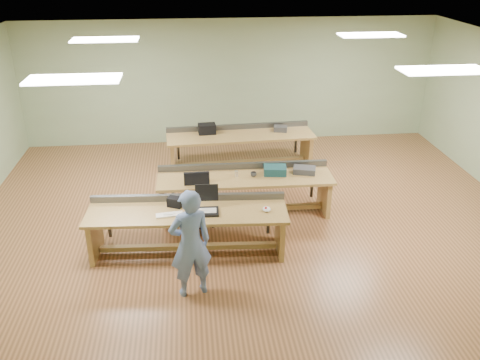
# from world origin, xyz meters

# --- Properties ---
(floor) EXTENTS (10.00, 10.00, 0.00)m
(floor) POSITION_xyz_m (0.00, 0.00, 0.00)
(floor) COLOR #976139
(floor) RESTS_ON ground
(ceiling) EXTENTS (10.00, 10.00, 0.00)m
(ceiling) POSITION_xyz_m (0.00, 0.00, 3.00)
(ceiling) COLOR silver
(ceiling) RESTS_ON wall_back
(wall_back) EXTENTS (10.00, 0.04, 3.00)m
(wall_back) POSITION_xyz_m (0.00, 4.00, 1.50)
(wall_back) COLOR #97B085
(wall_back) RESTS_ON floor
(wall_front) EXTENTS (10.00, 0.04, 3.00)m
(wall_front) POSITION_xyz_m (0.00, -4.00, 1.50)
(wall_front) COLOR #97B085
(wall_front) RESTS_ON floor
(fluor_panels) EXTENTS (6.20, 3.50, 0.03)m
(fluor_panels) POSITION_xyz_m (0.00, 0.00, 2.97)
(fluor_panels) COLOR white
(fluor_panels) RESTS_ON ceiling
(workbench_front) EXTENTS (3.20, 1.03, 0.86)m
(workbench_front) POSITION_xyz_m (-1.13, -1.09, 0.56)
(workbench_front) COLOR tan
(workbench_front) RESTS_ON floor
(workbench_mid) EXTENTS (3.17, 0.88, 0.86)m
(workbench_mid) POSITION_xyz_m (-0.07, 0.11, 0.56)
(workbench_mid) COLOR tan
(workbench_mid) RESTS_ON floor
(workbench_back) EXTENTS (3.27, 1.03, 0.86)m
(workbench_back) POSITION_xyz_m (0.07, 2.32, 0.56)
(workbench_back) COLOR tan
(workbench_back) RESTS_ON floor
(person) EXTENTS (0.68, 0.54, 1.64)m
(person) POSITION_xyz_m (-1.09, -2.19, 0.82)
(person) COLOR #6A7EAE
(person) RESTS_ON floor
(laptop_base) EXTENTS (0.37, 0.31, 0.04)m
(laptop_base) POSITION_xyz_m (-0.82, -1.21, 0.77)
(laptop_base) COLOR black
(laptop_base) RESTS_ON workbench_front
(laptop_screen) EXTENTS (0.36, 0.03, 0.28)m
(laptop_screen) POSITION_xyz_m (-0.81, -1.07, 1.03)
(laptop_screen) COLOR black
(laptop_screen) RESTS_ON laptop_base
(keyboard) EXTENTS (0.43, 0.19, 0.02)m
(keyboard) POSITION_xyz_m (-1.40, -1.23, 0.76)
(keyboard) COLOR silver
(keyboard) RESTS_ON workbench_front
(trackball_mouse) EXTENTS (0.16, 0.18, 0.06)m
(trackball_mouse) POSITION_xyz_m (0.11, -1.24, 0.78)
(trackball_mouse) COLOR white
(trackball_mouse) RESTS_ON workbench_front
(camera_bag) EXTENTS (0.27, 0.23, 0.16)m
(camera_bag) POSITION_xyz_m (-1.32, -0.94, 0.83)
(camera_bag) COLOR black
(camera_bag) RESTS_ON workbench_front
(task_chair) EXTENTS (0.55, 0.55, 0.98)m
(task_chair) POSITION_xyz_m (-0.94, -0.33, 0.36)
(task_chair) COLOR black
(task_chair) RESTS_ON floor
(parts_bin_teal) EXTENTS (0.44, 0.35, 0.14)m
(parts_bin_teal) POSITION_xyz_m (0.48, 0.15, 0.82)
(parts_bin_teal) COLOR #133A3F
(parts_bin_teal) RESTS_ON workbench_mid
(parts_bin_grey) EXTENTS (0.46, 0.36, 0.11)m
(parts_bin_grey) POSITION_xyz_m (1.02, 0.13, 0.80)
(parts_bin_grey) COLOR #333335
(parts_bin_grey) RESTS_ON workbench_mid
(mug) EXTENTS (0.12, 0.12, 0.09)m
(mug) POSITION_xyz_m (0.07, 0.07, 0.79)
(mug) COLOR #333335
(mug) RESTS_ON workbench_mid
(drinks_can) EXTENTS (0.08, 0.08, 0.11)m
(drinks_can) POSITION_xyz_m (-0.23, 0.10, 0.80)
(drinks_can) COLOR silver
(drinks_can) RESTS_ON workbench_mid
(storage_box_back) EXTENTS (0.39, 0.30, 0.21)m
(storage_box_back) POSITION_xyz_m (-0.65, 2.45, 0.86)
(storage_box_back) COLOR black
(storage_box_back) RESTS_ON workbench_back
(tray_back) EXTENTS (0.33, 0.28, 0.12)m
(tray_back) POSITION_xyz_m (0.99, 2.42, 0.81)
(tray_back) COLOR #333335
(tray_back) RESTS_ON workbench_back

